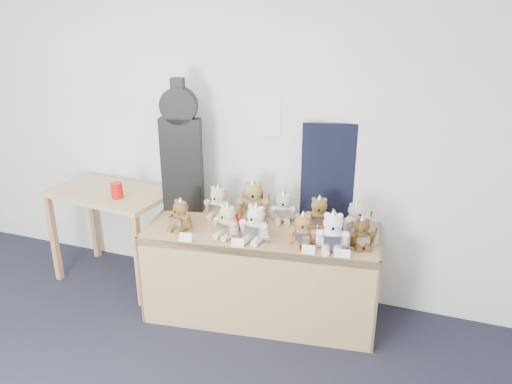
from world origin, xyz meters
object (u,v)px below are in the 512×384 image
(teddy_front_far_right, at_px, (333,233))
(teddy_back_centre_left, at_px, (253,201))
(teddy_front_centre, at_px, (256,224))
(teddy_front_far_left, at_px, (181,216))
(teddy_front_left, at_px, (228,222))
(guitar_case, at_px, (181,148))
(teddy_front_end, at_px, (362,234))
(teddy_back_right, at_px, (319,214))
(teddy_back_left, at_px, (218,203))
(display_table, at_px, (261,251))
(red_cup, at_px, (117,191))
(teddy_front_right, at_px, (303,231))
(teddy_back_centre_right, at_px, (283,208))
(side_table, at_px, (110,205))
(teddy_back_end, at_px, (356,219))

(teddy_front_far_right, relative_size, teddy_back_centre_left, 0.90)
(teddy_front_centre, bearing_deg, teddy_front_far_left, -171.24)
(teddy_back_centre_left, bearing_deg, teddy_front_far_left, -158.20)
(teddy_front_left, height_order, teddy_front_centre, teddy_front_centre)
(guitar_case, height_order, teddy_front_end, guitar_case)
(teddy_front_left, distance_m, teddy_back_right, 0.69)
(teddy_back_right, bearing_deg, teddy_back_left, 173.53)
(display_table, xyz_separation_m, teddy_front_left, (-0.21, -0.14, 0.27))
(guitar_case, distance_m, red_cup, 0.64)
(red_cup, xyz_separation_m, teddy_front_left, (1.02, -0.13, -0.06))
(display_table, relative_size, teddy_front_centre, 5.95)
(display_table, bearing_deg, teddy_back_right, 21.77)
(teddy_front_right, xyz_separation_m, teddy_back_centre_right, (-0.25, 0.35, -0.00))
(side_table, relative_size, teddy_front_right, 3.94)
(teddy_back_left, distance_m, teddy_back_end, 1.07)
(teddy_back_right, bearing_deg, teddy_back_end, -8.84)
(side_table, bearing_deg, guitar_case, 14.77)
(teddy_front_end, bearing_deg, teddy_back_right, 125.62)
(teddy_front_right, distance_m, teddy_back_end, 0.45)
(teddy_back_right, bearing_deg, display_table, -161.60)
(red_cup, relative_size, teddy_front_end, 0.52)
(teddy_front_far_left, bearing_deg, teddy_front_left, 14.14)
(teddy_front_end, bearing_deg, teddy_front_left, 165.26)
(teddy_front_left, bearing_deg, teddy_back_left, 139.46)
(guitar_case, relative_size, red_cup, 8.41)
(teddy_back_centre_left, bearing_deg, side_table, 166.65)
(teddy_front_centre, xyz_separation_m, teddy_back_left, (-0.42, 0.29, -0.01))
(teddy_front_far_right, bearing_deg, red_cup, 166.83)
(red_cup, distance_m, teddy_front_far_left, 0.67)
(red_cup, distance_m, teddy_back_left, 0.84)
(teddy_front_far_right, height_order, teddy_back_left, teddy_front_far_right)
(teddy_front_far_left, bearing_deg, guitar_case, 126.03)
(teddy_front_far_left, distance_m, teddy_front_left, 0.37)
(teddy_front_far_right, distance_m, teddy_back_right, 0.35)
(side_table, distance_m, teddy_back_end, 2.06)
(teddy_front_end, relative_size, teddy_back_left, 0.85)
(teddy_front_left, xyz_separation_m, teddy_back_centre_right, (0.30, 0.39, -0.00))
(teddy_front_centre, relative_size, teddy_back_left, 1.07)
(teddy_front_far_right, xyz_separation_m, teddy_back_right, (-0.17, 0.31, -0.01))
(teddy_front_far_right, xyz_separation_m, teddy_back_left, (-0.96, 0.25, -0.01))
(guitar_case, bearing_deg, teddy_front_end, -20.00)
(guitar_case, distance_m, teddy_front_far_left, 0.56)
(display_table, bearing_deg, teddy_back_centre_left, 115.16)
(guitar_case, xyz_separation_m, teddy_back_left, (0.32, -0.04, -0.41))
(teddy_front_far_right, distance_m, teddy_back_left, 0.99)
(teddy_front_far_left, bearing_deg, red_cup, 179.66)
(teddy_back_right, bearing_deg, side_table, 172.86)
(red_cup, bearing_deg, display_table, 0.38)
(teddy_back_right, distance_m, teddy_back_end, 0.28)
(teddy_back_centre_left, height_order, teddy_back_end, teddy_back_centre_left)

